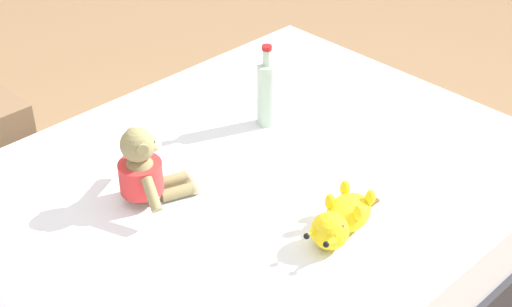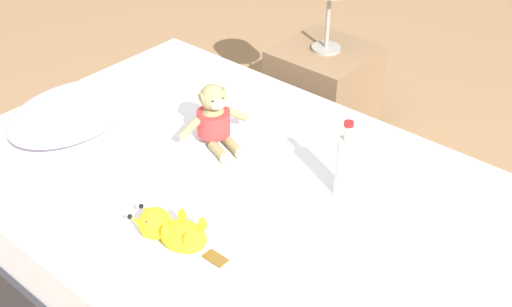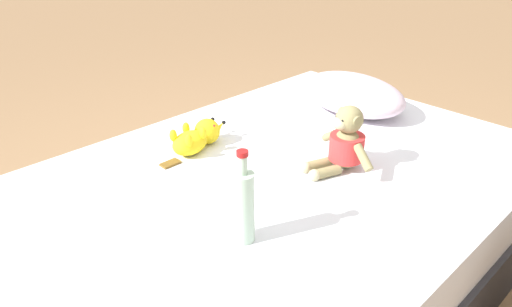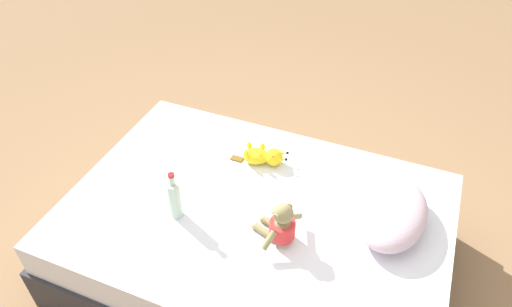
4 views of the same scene
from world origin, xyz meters
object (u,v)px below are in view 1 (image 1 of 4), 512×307
at_px(glass_bottle, 266,93).
at_px(bed, 228,256).
at_px(plush_monkey, 144,171).
at_px(plush_yellow_creature, 341,219).

bearing_deg(glass_bottle, bed, 118.24).
distance_m(plush_monkey, glass_bottle, 0.53).
bearing_deg(glass_bottle, plush_yellow_creature, 154.41).
relative_size(plush_yellow_creature, glass_bottle, 1.17).
height_order(bed, plush_monkey, plush_monkey).
xyz_separation_m(plush_yellow_creature, glass_bottle, (0.53, -0.25, 0.07)).
bearing_deg(plush_yellow_creature, bed, 15.28).
bearing_deg(plush_monkey, plush_yellow_creature, -150.19).
distance_m(plush_yellow_creature, glass_bottle, 0.59).
relative_size(bed, plush_yellow_creature, 6.06).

